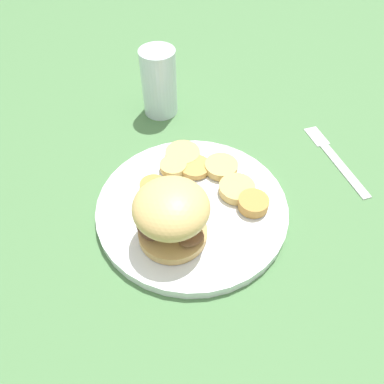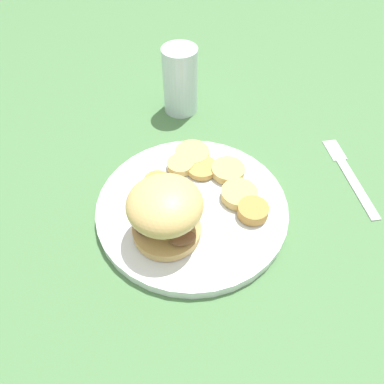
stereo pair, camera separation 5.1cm
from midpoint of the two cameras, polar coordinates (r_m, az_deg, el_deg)
The scene contains 12 objects.
ground_plane at distance 0.54m, azimuth -2.69°, elevation -3.07°, with size 4.00×4.00×0.00m, color #4C7A47.
dinner_plate at distance 0.53m, azimuth -2.73°, elevation -2.44°, with size 0.27×0.27×0.02m.
sandwich at distance 0.46m, azimuth -6.32°, elevation -3.55°, with size 0.10×0.11×0.08m.
potato_round_0 at distance 0.52m, azimuth 6.59°, elevation -1.88°, with size 0.04×0.04×0.02m, color #BC8942.
potato_round_1 at distance 0.57m, azimuth -5.42°, elevation 3.75°, with size 0.04×0.04×0.01m, color #DBB766.
potato_round_2 at distance 0.54m, azimuth 4.19°, elevation 0.33°, with size 0.05×0.05×0.01m, color #DBB766.
potato_round_3 at distance 0.57m, azimuth -2.09°, elevation 3.67°, with size 0.05×0.05×0.01m, color tan.
potato_round_4 at distance 0.57m, azimuth 1.94°, elevation 3.72°, with size 0.05×0.05×0.01m, color #DBB766.
potato_round_5 at distance 0.55m, azimuth -8.59°, elevation 0.77°, with size 0.04×0.04×0.01m, color #BC8942.
potato_round_6 at distance 0.59m, azimuth -3.91°, elevation 5.70°, with size 0.05×0.05×0.01m, color #DBB766.
fork at distance 0.65m, azimuth 18.91°, elevation 4.75°, with size 0.17×0.06×0.00m.
drinking_glass at distance 0.68m, azimuth -7.25°, elevation 16.12°, with size 0.06×0.06×0.12m.
Camera 1 is at (0.29, -0.17, 0.43)m, focal length 35.00 mm.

